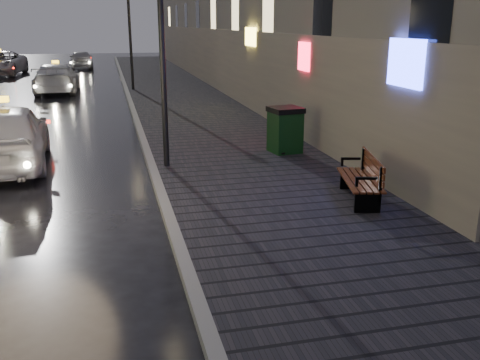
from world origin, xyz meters
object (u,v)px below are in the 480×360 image
Objects in this scene: lamp_far at (129,23)px; car_far at (81,59)px; lamp_near at (161,25)px; bench at (363,178)px; taxi_mid at (57,78)px; trash_bin at (285,129)px; taxi_near at (6,135)px; taxi_far at (0,63)px.

lamp_far is 1.26× the size of car_far.
lamp_near is 5.78m from bench.
taxi_mid is 1.24× the size of car_far.
trash_bin is 32.00m from car_far.
lamp_far reaches higher than trash_bin.
lamp_far is at bearing 97.31° from car_far.
lamp_near is 1.09× the size of taxi_near.
taxi_far reaches higher than trash_bin.
taxi_far reaches higher than taxi_mid.
lamp_far is 1.02× the size of taxi_mid.
lamp_near reaches higher than taxi_far.
trash_bin is (-0.20, 4.28, 0.17)m from bench.
taxi_near reaches higher than trash_bin.
lamp_far is at bearing 113.93° from bench.
taxi_near is (-7.35, 5.02, 0.22)m from bench.
taxi_near is at bearing 84.81° from car_far.
bench is at bearing -79.93° from lamp_far.
taxi_far is at bearing -83.58° from taxi_near.
taxi_mid reaches higher than bench.
taxi_far reaches higher than bench.
lamp_near is 17.44m from taxi_mid.
lamp_near is 29.07m from taxi_far.
taxi_far is 6.80m from car_far.
bench is at bearing 110.26° from taxi_mid.
lamp_far reaches higher than taxi_far.
taxi_mid reaches higher than trash_bin.
trash_bin is (3.28, 0.68, -2.72)m from lamp_near.
taxi_far is at bearing 106.92° from lamp_near.
lamp_near is at bearing 91.76° from car_far.
taxi_near reaches higher than taxi_mid.
lamp_near is at bearing -68.25° from taxi_far.
lamp_near reaches higher than taxi_near.
trash_bin is 17.61m from taxi_mid.
taxi_far is at bearing -66.63° from taxi_mid.
taxi_near is (-3.87, 1.43, -2.66)m from lamp_near.
lamp_near reaches higher than bench.
taxi_near reaches higher than car_far.
car_far is at bearing 114.45° from bench.
car_far is (0.69, 30.60, -0.11)m from taxi_near.
lamp_far is (0.00, 16.00, 0.00)m from lamp_near.
lamp_far is 16.57m from car_far.
trash_bin is at bearing 97.74° from car_far.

